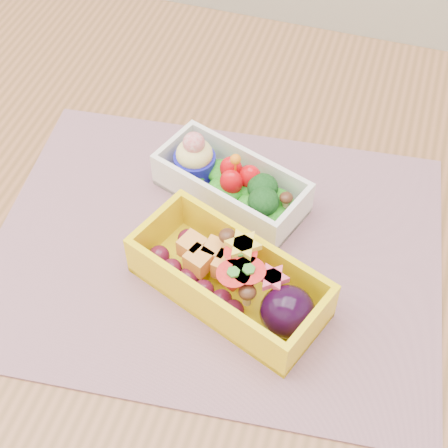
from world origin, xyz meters
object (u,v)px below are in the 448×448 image
(bento_yellow, at_px, (233,279))
(placemat, at_px, (215,250))
(table, at_px, (242,305))
(bento_white, at_px, (230,183))

(bento_yellow, bearing_deg, placemat, 145.06)
(table, relative_size, bento_yellow, 5.90)
(table, height_order, placemat, placemat)
(table, height_order, bento_white, bento_white)
(bento_white, height_order, bento_yellow, bento_white)
(table, xyz_separation_m, placemat, (-0.03, -0.01, 0.10))
(bento_white, bearing_deg, bento_yellow, -52.60)
(table, bearing_deg, placemat, -167.88)
(bento_white, bearing_deg, placemat, -65.44)
(placemat, xyz_separation_m, bento_white, (-0.01, 0.07, 0.02))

